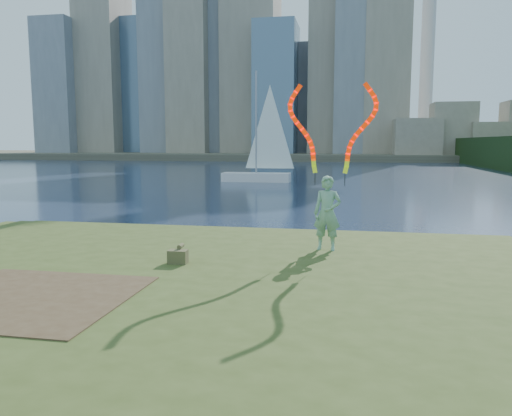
# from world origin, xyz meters

# --- Properties ---
(ground) EXTENTS (320.00, 320.00, 0.00)m
(ground) POSITION_xyz_m (0.00, 0.00, 0.00)
(ground) COLOR #19253E
(ground) RESTS_ON ground
(grassy_knoll) EXTENTS (20.00, 18.00, 0.80)m
(grassy_knoll) POSITION_xyz_m (0.00, -2.30, 0.34)
(grassy_knoll) COLOR #3B4B1A
(grassy_knoll) RESTS_ON ground
(dirt_patch) EXTENTS (3.20, 3.00, 0.02)m
(dirt_patch) POSITION_xyz_m (-2.20, -3.20, 0.81)
(dirt_patch) COLOR #47331E
(dirt_patch) RESTS_ON grassy_knoll
(far_shore) EXTENTS (320.00, 40.00, 1.20)m
(far_shore) POSITION_xyz_m (0.00, 95.00, 0.60)
(far_shore) COLOR #4E4839
(far_shore) RESTS_ON ground
(woman_with_ribbons) EXTENTS (2.07, 0.49, 4.09)m
(woman_with_ribbons) POSITION_xyz_m (2.31, 1.35, 2.20)
(woman_with_ribbons) COLOR #1A683A
(woman_with_ribbons) RESTS_ON grassy_knoll
(canvas_bag) EXTENTS (0.40, 0.45, 0.37)m
(canvas_bag) POSITION_xyz_m (-0.64, -0.54, 0.95)
(canvas_bag) COLOR #474026
(canvas_bag) RESTS_ON grassy_knoll
(sailboat) EXTENTS (6.04, 1.85, 9.16)m
(sailboat) POSITION_xyz_m (-4.67, 31.09, 1.58)
(sailboat) COLOR white
(sailboat) RESTS_ON ground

